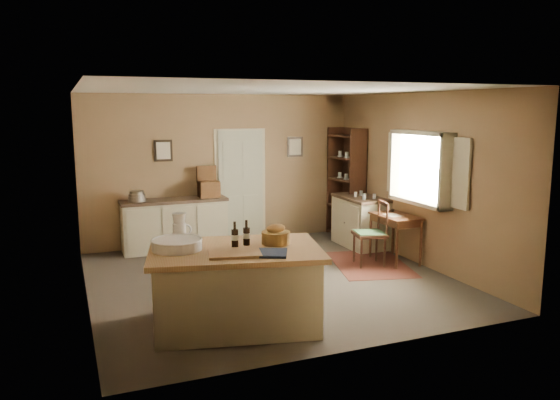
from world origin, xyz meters
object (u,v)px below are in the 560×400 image
Objects in this scene: sideboard at (175,223)px; desk_chair at (369,234)px; writing_desk at (395,221)px; shelving_unit at (348,183)px; right_cabinet at (360,221)px; work_island at (235,285)px.

desk_chair is at bearing -37.97° from sideboard.
writing_desk is 1.90m from shelving_unit.
work_island is at bearing -139.87° from right_cabinet.
shelving_unit reaches higher than right_cabinet.
writing_desk is 0.51m from desk_chair.
work_island is 3.63m from sideboard.
work_island is at bearing -134.14° from shelving_unit.
sideboard reaches higher than right_cabinet.
writing_desk is 0.75× the size of right_cabinet.
shelving_unit is (3.32, 3.43, 0.56)m from work_island.
desk_chair is 0.48× the size of shelving_unit.
shelving_unit is at bearing -3.48° from sideboard.
sideboard is 3.36m from desk_chair.
desk_chair reaches higher than right_cabinet.
shelving_unit reaches higher than desk_chair.
desk_chair is (2.65, -2.07, 0.02)m from sideboard.
desk_chair is at bearing -108.84° from shelving_unit.
sideboard is at bearing 163.09° from right_cabinet.
desk_chair is (-0.48, -0.02, -0.17)m from writing_desk.
shelving_unit is (0.15, 0.75, 0.58)m from right_cabinet.
shelving_unit reaches higher than writing_desk.
desk_chair is 0.88× the size of right_cabinet.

